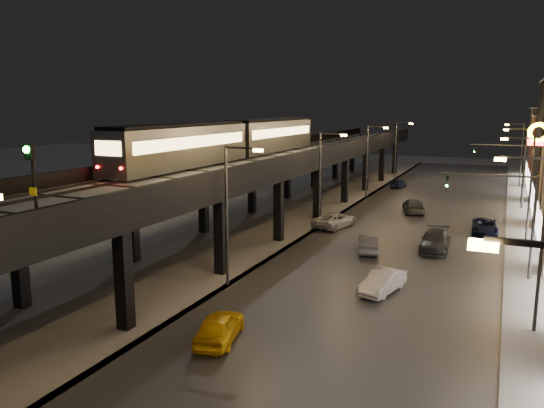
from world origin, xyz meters
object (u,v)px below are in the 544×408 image
(subway_train, at_px, (234,139))
(car_mid_silver, at_px, (335,220))
(car_taxi, at_px, (220,328))
(car_mid_dark, at_px, (413,206))
(car_onc_silver, at_px, (382,283))
(car_far_white, at_px, (398,184))
(car_onc_white, at_px, (435,241))
(rail_signal, at_px, (31,168))
(car_near_white, at_px, (368,244))
(car_onc_dark, at_px, (485,227))

(subway_train, height_order, car_mid_silver, subway_train)
(subway_train, distance_m, car_taxi, 26.83)
(car_taxi, bearing_deg, car_mid_silver, -97.89)
(car_mid_dark, bearing_deg, car_onc_silver, 80.46)
(car_far_white, bearing_deg, car_onc_white, 112.44)
(car_far_white, distance_m, car_onc_white, 33.31)
(subway_train, relative_size, rail_signal, 10.58)
(car_near_white, xyz_separation_m, car_mid_dark, (0.69, 17.45, 0.05))
(car_mid_silver, bearing_deg, car_near_white, 137.30)
(car_taxi, relative_size, car_onc_white, 0.80)
(car_mid_dark, xyz_separation_m, car_onc_white, (4.09, -14.79, 0.04))
(car_mid_silver, distance_m, car_onc_dark, 13.50)
(car_far_white, height_order, car_onc_dark, car_onc_dark)
(car_far_white, xyz_separation_m, car_onc_dark, (12.34, -24.42, 0.04))
(car_onc_silver, bearing_deg, car_onc_dark, 87.93)
(car_mid_silver, distance_m, car_onc_white, 10.75)
(car_mid_dark, xyz_separation_m, car_onc_dark, (7.47, -7.13, -0.08))
(car_onc_silver, bearing_deg, rail_signal, -110.93)
(car_onc_white, bearing_deg, car_mid_dark, 102.96)
(subway_train, relative_size, car_onc_white, 6.52)
(rail_signal, relative_size, car_onc_dark, 0.70)
(car_near_white, xyz_separation_m, car_onc_dark, (8.16, 10.32, -0.03))
(car_taxi, bearing_deg, subway_train, -76.61)
(car_taxi, relative_size, car_onc_dark, 0.90)
(subway_train, relative_size, car_mid_dark, 6.87)
(car_mid_silver, distance_m, car_mid_dark, 11.73)
(car_taxi, height_order, car_onc_silver, car_taxi)
(car_far_white, bearing_deg, subway_train, 78.77)
(car_mid_dark, height_order, car_far_white, car_mid_dark)
(car_near_white, height_order, car_far_white, car_near_white)
(subway_train, bearing_deg, car_onc_silver, -37.25)
(subway_train, xyz_separation_m, car_onc_white, (18.89, -1.64, -7.55))
(car_near_white, xyz_separation_m, car_mid_silver, (-4.97, 7.18, 0.04))
(rail_signal, bearing_deg, car_near_white, 72.73)
(car_mid_silver, xyz_separation_m, car_onc_dark, (13.13, 3.14, -0.07))
(car_mid_dark, bearing_deg, car_mid_silver, 46.42)
(car_onc_silver, bearing_deg, car_mid_dark, 108.07)
(car_near_white, distance_m, car_far_white, 34.99)
(car_mid_silver, relative_size, car_mid_dark, 1.04)
(rail_signal, xyz_separation_m, car_onc_dark, (15.86, 35.10, -8.30))
(car_taxi, height_order, car_far_white, car_taxi)
(car_mid_dark, relative_size, car_far_white, 1.40)
(car_mid_silver, relative_size, car_onc_dark, 1.11)
(car_taxi, bearing_deg, car_onc_white, -122.14)
(car_onc_dark, bearing_deg, car_mid_silver, -169.70)
(car_taxi, distance_m, car_onc_dark, 31.08)
(rail_signal, bearing_deg, subway_train, 102.41)
(subway_train, distance_m, car_mid_dark, 21.20)
(rail_signal, height_order, car_onc_silver, rail_signal)
(car_taxi, xyz_separation_m, car_onc_silver, (5.79, 10.04, -0.03))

